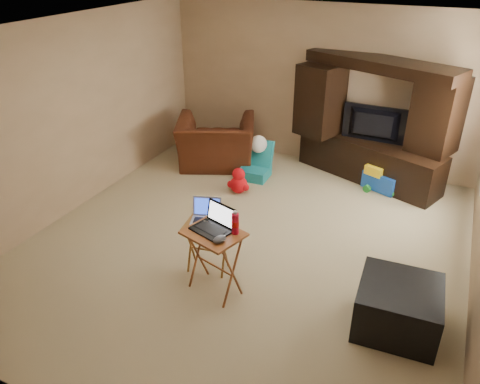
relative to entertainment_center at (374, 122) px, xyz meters
The scene contains 19 objects.
floor 2.76m from the entertainment_center, 111.32° to the right, with size 5.50×5.50×0.00m, color #C5B788.
ceiling 3.04m from the entertainment_center, 111.32° to the right, with size 5.50×5.50×0.00m, color silver.
wall_back 1.05m from the entertainment_center, 161.01° to the left, with size 5.00×5.00×0.00m, color tan.
wall_front 5.27m from the entertainment_center, 100.36° to the right, with size 5.00×5.00×0.00m, color tan.
wall_left 4.23m from the entertainment_center, 144.87° to the right, with size 5.50×5.50×0.00m, color tan.
entertainment_center is the anchor object (origin of this frame).
television 0.06m from the entertainment_center, 90.00° to the right, with size 0.93×0.12×0.54m, color black.
recliner 2.47m from the entertainment_center, 166.36° to the right, with size 1.21×1.06×0.79m, color #4C2010.
child_rocker 1.86m from the entertainment_center, 155.08° to the right, with size 0.43×0.49×0.58m, color teal, non-canonical shape.
plush_toy 2.18m from the entertainment_center, 141.16° to the right, with size 0.35×0.30×0.39m, color red, non-canonical shape.
push_toy 0.84m from the entertainment_center, 49.96° to the right, with size 0.52×0.37×0.39m, color blue, non-canonical shape.
ottoman 3.32m from the entertainment_center, 73.53° to the right, with size 0.74×0.74×0.48m, color black.
tray_table_left 3.34m from the entertainment_center, 110.00° to the right, with size 0.46×0.37×0.59m, color #9E6526.
tray_table_right 3.53m from the entertainment_center, 104.62° to the right, with size 0.56×0.45×0.72m, color #A55828.
laptop_left 3.27m from the entertainment_center, 110.68° to the right, with size 0.31×0.26×0.24m, color #A9A9AD.
laptop_right 3.48m from the entertainment_center, 105.34° to the right, with size 0.38×0.31×0.24m, color black.
mouse_left 3.31m from the entertainment_center, 106.48° to the right, with size 0.08×0.12×0.05m, color white.
mouse_right 3.58m from the entertainment_center, 102.12° to the right, with size 0.09×0.15×0.06m, color #404045.
water_bottle 3.37m from the entertainment_center, 101.67° to the right, with size 0.07×0.07×0.22m, color red.
Camera 1 is at (1.96, -4.35, 3.25)m, focal length 35.00 mm.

